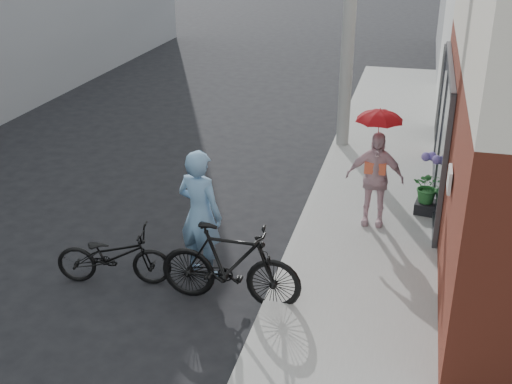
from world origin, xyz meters
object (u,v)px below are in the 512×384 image
at_px(officer, 200,214).
at_px(kimono_woman, 375,179).
at_px(bike_left, 114,256).
at_px(planter, 426,207).
at_px(bike_right, 230,265).

xyz_separation_m(officer, kimono_woman, (2.33, 2.11, -0.06)).
bearing_deg(bike_left, planter, -64.27).
xyz_separation_m(bike_left, kimono_woman, (3.49, 2.65, 0.50)).
xyz_separation_m(bike_right, kimono_woman, (1.70, 2.75, 0.34)).
xyz_separation_m(bike_right, planter, (2.60, 3.39, -0.38)).
height_order(bike_left, kimono_woman, kimono_woman).
bearing_deg(officer, bike_right, 152.12).
bearing_deg(officer, kimono_woman, -120.70).
xyz_separation_m(officer, bike_left, (-1.16, -0.54, -0.55)).
xyz_separation_m(officer, planter, (3.23, 2.76, -0.77)).
relative_size(bike_left, kimono_woman, 1.03).
distance_m(officer, kimono_woman, 3.15).
relative_size(bike_left, planter, 4.43).
bearing_deg(planter, bike_right, -127.44).
height_order(officer, planter, officer).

